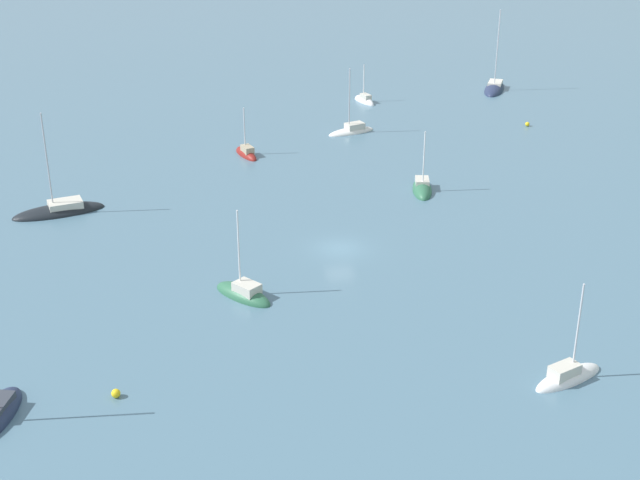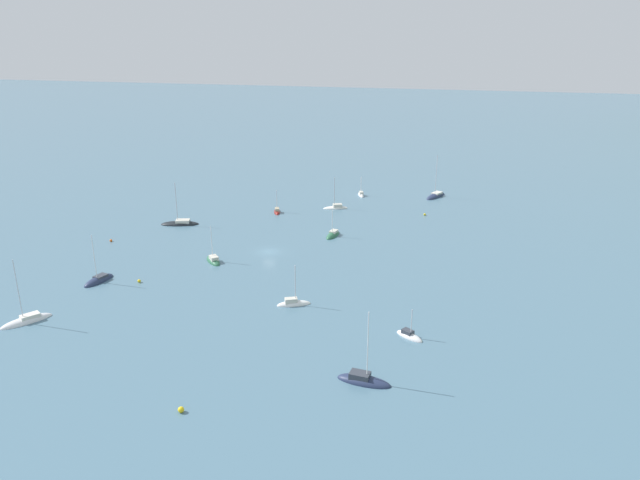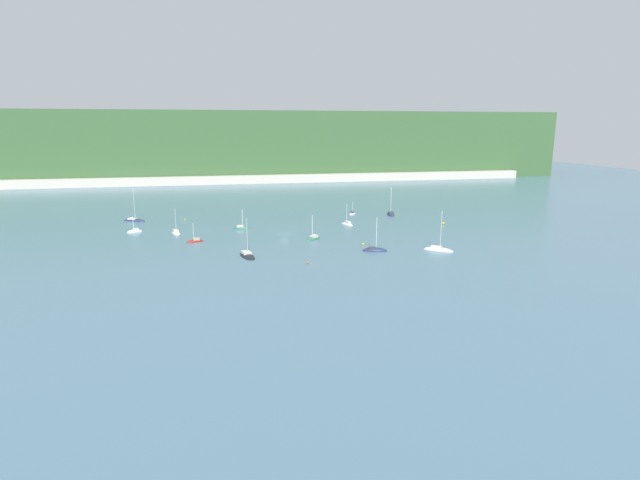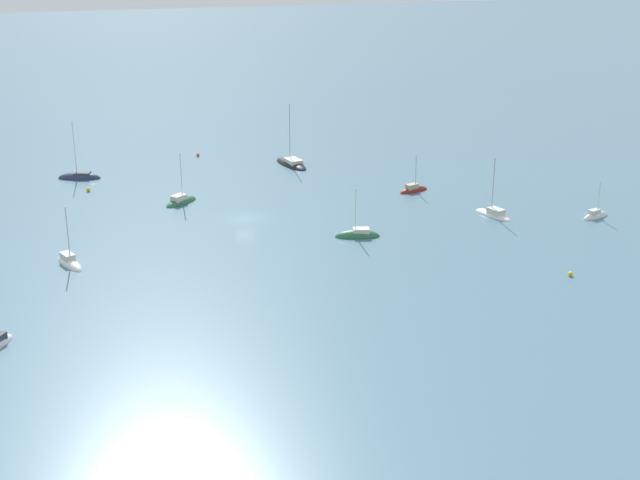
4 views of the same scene
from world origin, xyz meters
name	(u,v)px [view 2 (image 2 of 4)]	position (x,y,z in m)	size (l,w,h in m)	color
ground_plane	(269,252)	(0.00, 0.00, 0.00)	(600.00, 600.00, 0.00)	slate
sailboat_0	(409,336)	(30.14, 30.70, 0.10)	(4.10, 4.83, 5.41)	silver
sailboat_1	(361,195)	(-45.38, 12.62, 0.10)	(4.73, 2.66, 5.95)	silver
sailboat_2	(364,381)	(43.65, 25.61, 0.13)	(3.53, 7.70, 11.23)	#232D4C
sailboat_3	(213,261)	(7.31, -9.23, 0.12)	(5.67, 5.12, 8.11)	#2D6647
sailboat_4	(294,304)	(22.94, 10.91, 0.13)	(3.65, 5.94, 7.86)	white
sailboat_5	(436,196)	(-48.31, 32.27, 0.08)	(8.54, 6.14, 12.25)	#232D4C
sailboat_6	(27,321)	(37.45, -29.02, 0.11)	(7.58, 6.54, 11.62)	silver
sailboat_7	(336,208)	(-32.55, 8.08, 0.14)	(3.85, 6.50, 8.50)	white
sailboat_8	(180,224)	(-12.81, -24.96, 0.10)	(4.87, 9.17, 10.79)	black
sailboat_9	(333,235)	(-12.24, 11.09, 0.08)	(5.97, 3.15, 7.31)	#2D6647
sailboat_10	(99,281)	(20.66, -26.21, 0.07)	(6.95, 4.09, 10.08)	#232D4C
sailboat_11	(277,212)	(-26.38, -5.47, 0.12)	(5.11, 2.81, 6.24)	maroon
mooring_buoy_0	(425,214)	(-31.08, 30.18, 0.27)	(0.54, 0.54, 0.54)	yellow
mooring_buoy_1	(111,240)	(0.99, -34.77, 0.28)	(0.55, 0.55, 0.55)	orange
mooring_buoy_2	(181,410)	(54.79, 4.62, 0.39)	(0.77, 0.77, 0.77)	yellow
mooring_buoy_3	(139,281)	(19.64, -18.77, 0.30)	(0.60, 0.60, 0.60)	yellow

